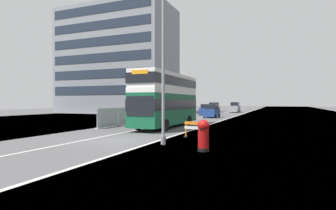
# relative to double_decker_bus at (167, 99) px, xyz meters

# --- Properties ---
(ground) EXTENTS (140.00, 280.00, 0.10)m
(ground) POSITION_rel_double_decker_bus_xyz_m (0.87, -9.79, -2.79)
(ground) COLOR #4C4C4F
(double_decker_bus) EXTENTS (2.96, 11.39, 5.15)m
(double_decker_bus) POSITION_rel_double_decker_bus_xyz_m (0.00, 0.00, 0.00)
(double_decker_bus) COLOR #145638
(double_decker_bus) RESTS_ON ground
(lamppost_foreground) EXTENTS (0.29, 0.70, 9.45)m
(lamppost_foreground) POSITION_rel_double_decker_bus_xyz_m (4.00, -10.06, 1.75)
(lamppost_foreground) COLOR gray
(lamppost_foreground) RESTS_ON ground
(red_pillar_postbox) EXTENTS (0.60, 0.60, 1.58)m
(red_pillar_postbox) POSITION_rel_double_decker_bus_xyz_m (6.72, -11.25, -1.87)
(red_pillar_postbox) COLOR black
(red_pillar_postbox) RESTS_ON ground
(roadworks_barrier) EXTENTS (1.76, 0.58, 1.10)m
(roadworks_barrier) POSITION_rel_double_decker_bus_xyz_m (4.94, -6.50, -2.05)
(roadworks_barrier) COLOR orange
(roadworks_barrier) RESTS_ON ground
(construction_site_fence) EXTENTS (0.44, 27.40, 1.91)m
(construction_site_fence) POSITION_rel_double_decker_bus_xyz_m (-5.07, 9.33, -1.83)
(construction_site_fence) COLOR #A8AAAD
(construction_site_fence) RESTS_ON ground
(car_oncoming_near) EXTENTS (1.96, 4.17, 2.09)m
(car_oncoming_near) POSITION_rel_double_decker_bus_xyz_m (0.28, 17.32, -1.77)
(car_oncoming_near) COLOR navy
(car_oncoming_near) RESTS_ON ground
(car_receding_mid) EXTENTS (1.94, 4.42, 2.02)m
(car_receding_mid) POSITION_rel_double_decker_bus_xyz_m (-2.55, 24.97, -1.79)
(car_receding_mid) COLOR navy
(car_receding_mid) RESTS_ON ground
(car_receding_far) EXTENTS (1.94, 4.03, 2.32)m
(car_receding_far) POSITION_rel_double_decker_bus_xyz_m (-2.82, 32.20, -1.66)
(car_receding_far) COLOR gray
(car_receding_far) RESTS_ON ground
(car_far_side) EXTENTS (1.99, 4.59, 2.37)m
(car_far_side) POSITION_rel_double_decker_bus_xyz_m (0.42, 39.44, -1.64)
(car_far_side) COLOR gray
(car_far_side) RESTS_ON ground
(bare_tree_far_verge_near) EXTENTS (2.40, 3.47, 5.33)m
(bare_tree_far_verge_near) POSITION_rel_double_decker_bus_xyz_m (-9.99, 26.60, -0.17)
(bare_tree_far_verge_near) COLOR #4C3D2D
(bare_tree_far_verge_near) RESTS_ON ground
(backdrop_office_block) EXTENTS (25.22, 13.55, 23.31)m
(backdrop_office_block) POSITION_rel_double_decker_bus_xyz_m (-24.25, 28.44, 8.92)
(backdrop_office_block) COLOR gray
(backdrop_office_block) RESTS_ON ground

